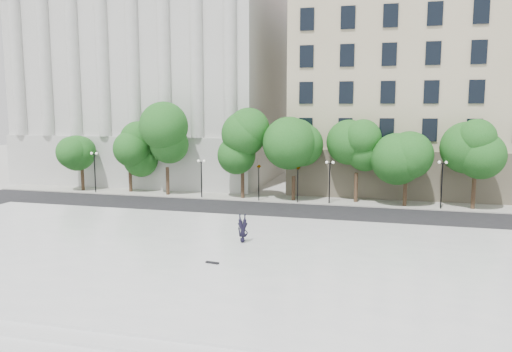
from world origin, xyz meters
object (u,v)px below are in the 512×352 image
object	(u,v)px
traffic_light_west	(259,165)
traffic_light_east	(298,166)
skateboard	(212,263)
person_lying	(243,239)

from	to	relation	value
traffic_light_west	traffic_light_east	xyz separation A→B (m)	(3.88, 0.00, 0.07)
traffic_light_east	traffic_light_west	bearing A→B (deg)	-180.00
traffic_light_west	skateboard	bearing A→B (deg)	-82.90
person_lying	skateboard	distance (m)	4.74
person_lying	skateboard	size ratio (longest dim) A/B	2.36
traffic_light_west	traffic_light_east	world-z (taller)	traffic_light_east
traffic_light_east	skateboard	bearing A→B (deg)	-93.39
traffic_light_west	person_lying	distance (m)	16.95
traffic_light_east	skateboard	world-z (taller)	traffic_light_east
person_lying	skateboard	world-z (taller)	person_lying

